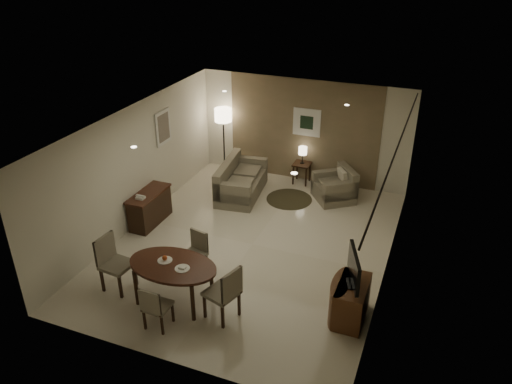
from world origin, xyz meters
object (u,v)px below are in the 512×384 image
at_px(console_desk, 150,208).
at_px(sofa, 242,179).
at_px(dining_table, 174,282).
at_px(chair_right, 221,292).
at_px(chair_near, 158,305).
at_px(chair_far, 193,255).
at_px(floor_lamp, 224,140).
at_px(armchair, 334,185).
at_px(tv_cabinet, 352,301).
at_px(side_table, 302,173).
at_px(chair_left, 117,264).

bearing_deg(console_desk, sofa, 56.06).
distance_m(console_desk, dining_table, 2.87).
distance_m(console_desk, sofa, 2.46).
distance_m(console_desk, chair_right, 3.64).
bearing_deg(chair_near, chair_far, -84.25).
distance_m(chair_near, floor_lamp, 6.26).
height_order(console_desk, chair_far, chair_far).
xyz_separation_m(chair_near, armchair, (1.63, 5.48, -0.02)).
bearing_deg(dining_table, console_desk, 130.78).
bearing_deg(sofa, armchair, -82.71).
height_order(tv_cabinet, dining_table, dining_table).
relative_size(chair_near, side_table, 1.51).
height_order(console_desk, sofa, sofa).
height_order(chair_far, armchair, chair_far).
relative_size(console_desk, chair_near, 1.43).
bearing_deg(chair_left, floor_lamp, 9.34).
distance_m(tv_cabinet, chair_near, 3.23).
xyz_separation_m(chair_far, armchair, (1.77, 3.97, -0.02)).
distance_m(tv_cabinet, sofa, 4.99).
relative_size(console_desk, chair_far, 1.40).
xyz_separation_m(chair_far, floor_lamp, (-1.45, 4.54, 0.46)).
bearing_deg(chair_left, dining_table, -80.33).
xyz_separation_m(console_desk, chair_far, (1.83, -1.36, 0.05)).
bearing_deg(armchair, sofa, -112.03).
xyz_separation_m(chair_near, sofa, (-0.59, 4.90, 0.01)).
relative_size(sofa, armchair, 2.01).
height_order(chair_right, floor_lamp, floor_lamp).
distance_m(tv_cabinet, dining_table, 3.09).
distance_m(chair_near, armchair, 5.72).
relative_size(console_desk, floor_lamp, 0.67).
bearing_deg(chair_far, floor_lamp, 119.09).
xyz_separation_m(chair_left, side_table, (1.82, 5.49, -0.25)).
bearing_deg(console_desk, side_table, 51.42).
bearing_deg(dining_table, chair_far, 93.47).
relative_size(dining_table, sofa, 0.89).
distance_m(console_desk, chair_far, 2.27).
xyz_separation_m(console_desk, armchair, (3.59, 2.62, 0.03)).
distance_m(chair_far, armchair, 4.35).
xyz_separation_m(chair_near, chair_right, (0.88, 0.59, 0.10)).
bearing_deg(chair_left, console_desk, 23.85).
distance_m(console_desk, floor_lamp, 3.24).
relative_size(chair_right, floor_lamp, 0.58).
distance_m(chair_right, sofa, 4.55).
bearing_deg(floor_lamp, chair_near, -75.30).
bearing_deg(chair_left, tv_cabinet, -74.25).
xyz_separation_m(chair_far, chair_left, (-1.07, -0.90, 0.10)).
bearing_deg(floor_lamp, dining_table, -74.36).
height_order(console_desk, chair_right, chair_right).
height_order(dining_table, chair_near, chair_near).
height_order(dining_table, floor_lamp, floor_lamp).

